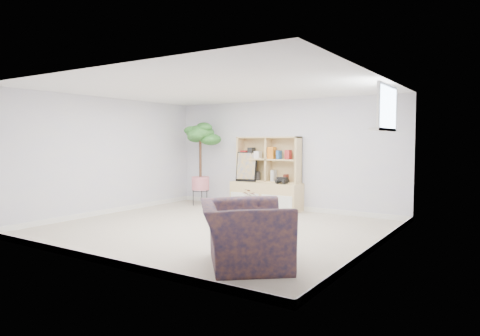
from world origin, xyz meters
The scene contains 14 objects.
floor centered at (0.00, 0.00, 0.00)m, with size 5.50×5.00×0.01m, color #C4B398.
ceiling centered at (0.00, 0.00, 2.40)m, with size 5.50×5.00×0.01m, color white.
walls centered at (0.00, 0.00, 1.20)m, with size 5.51×5.01×2.40m.
baseboard centered at (0.00, 0.00, 0.05)m, with size 5.50×5.00×0.10m, color white, non-canonical shape.
window centered at (2.73, 0.60, 2.00)m, with size 0.10×0.98×0.68m, color #D1E6FF, non-canonical shape.
window_sill centered at (2.67, 0.60, 1.68)m, with size 0.14×1.00×0.04m, color white.
storage_unit centered at (-0.26, 2.24, 0.80)m, with size 1.60×0.54×1.60m, color tan, non-canonical shape.
poster centered at (-0.73, 2.18, 0.93)m, with size 0.48×0.11×0.66m, color yellow, non-canonical shape.
toy_truck centered at (0.19, 2.15, 0.68)m, with size 0.30×0.21×0.16m, color black, non-canonical shape.
coffee_table centered at (0.45, 0.20, 0.20)m, with size 0.98×0.53×0.40m, color #B47736, non-canonical shape.
table_plant centered at (0.56, 0.27, 0.55)m, with size 0.27×0.23×0.30m, color #1E7718.
floor_tree centered at (-1.88, 1.97, 0.98)m, with size 0.72×0.72×1.95m, color #165A1B, non-canonical shape.
armchair centered at (1.61, -1.57, 0.44)m, with size 1.19×1.03×0.88m, color #0D173D.
sill_plant centered at (2.67, 0.88, 1.82)m, with size 0.13×0.11×0.24m, color #165A1B.
Camera 1 is at (4.37, -5.88, 1.52)m, focal length 32.00 mm.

